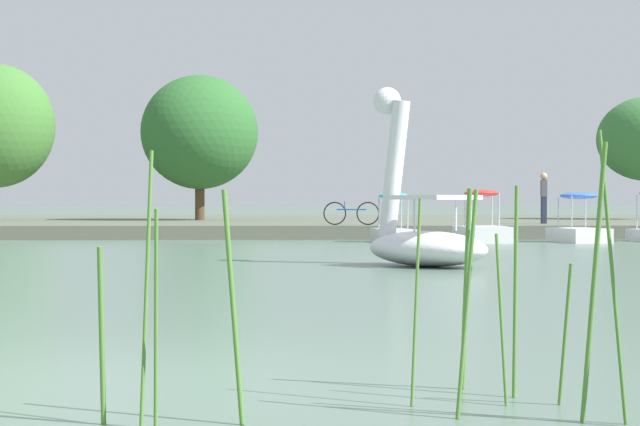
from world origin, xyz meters
TOP-DOWN VIEW (x-y plane):
  - ground_plane at (0.00, 0.00)m, footprint 460.64×460.64m
  - shore_bank_far at (0.00, 39.00)m, footprint 120.60×25.06m
  - swan_boat at (3.60, 13.02)m, footprint 2.82×2.94m
  - pedal_boat_cyan at (4.10, 24.56)m, footprint 1.21×1.94m
  - pedal_boat_red at (6.64, 24.41)m, footprint 1.44×2.24m
  - pedal_boat_blue at (9.47, 24.48)m, footprint 1.53×2.22m
  - tree_broadleaf_left at (-2.48, 36.25)m, footprint 6.47×6.50m
  - person_on_path at (9.56, 29.33)m, footprint 0.24×0.24m
  - bicycle_parked at (3.04, 27.51)m, footprint 1.76×0.34m
  - reed_clump_foreground at (1.98, -1.02)m, footprint 3.05×1.30m

SIDE VIEW (x-z plane):
  - ground_plane at x=0.00m, z-range 0.00..0.00m
  - shore_bank_far at x=0.00m, z-range 0.00..0.43m
  - pedal_boat_red at x=6.64m, z-range -0.37..1.15m
  - pedal_boat_cyan at x=4.10m, z-range -0.31..1.13m
  - pedal_boat_blue at x=9.47m, z-range -0.29..1.16m
  - reed_clump_foreground at x=1.98m, z-range -0.15..1.44m
  - swan_boat at x=3.60m, z-range -1.03..2.33m
  - bicycle_parked at x=3.04m, z-range 0.43..1.18m
  - person_on_path at x=9.56m, z-range 0.51..2.21m
  - tree_broadleaf_left at x=-2.48m, z-range 1.04..6.73m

